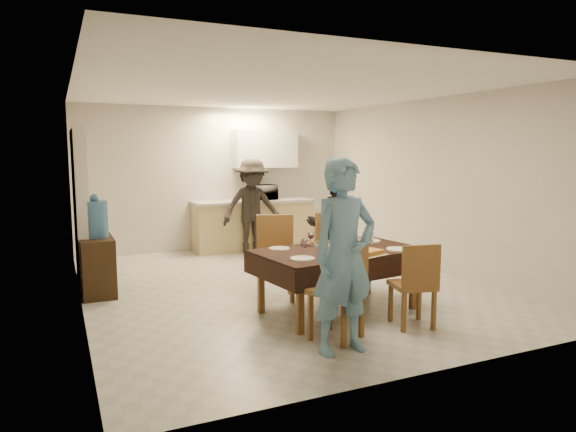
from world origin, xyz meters
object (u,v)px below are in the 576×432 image
savoury_tart (365,253)px  microwave (263,192)px  person_kitchen (252,207)px  wine_bottle (333,236)px  water_pitcher (368,240)px  console (97,266)px  dining_table (339,252)px  person_near (344,256)px  water_jug (95,219)px  person_far (335,225)px

savoury_tart → microwave: 4.36m
person_kitchen → wine_bottle: bearing=-95.1°
water_pitcher → person_kitchen: (-0.09, 3.54, 0.03)m
console → wine_bottle: size_ratio=2.68×
water_pitcher → savoury_tart: size_ratio=0.44×
dining_table → person_near: 1.20m
dining_table → person_near: bearing=-125.3°
water_jug → person_far: person_far is taller
console → water_jug: (0.00, 0.00, 0.60)m
water_pitcher → microwave: microwave is taller
water_jug → wine_bottle: bearing=-37.4°
dining_table → console: size_ratio=2.46×
person_near → microwave: bearing=72.9°
wine_bottle → water_pitcher: bearing=-14.0°
water_jug → microwave: 3.70m
water_pitcher → microwave: 4.00m
dining_table → person_far: person_far is taller
dining_table → person_kitchen: person_kitchen is taller
wine_bottle → microwave: (0.68, 3.89, 0.19)m
dining_table → wine_bottle: wine_bottle is taller
water_jug → person_kitchen: size_ratio=0.28×
dining_table → wine_bottle: size_ratio=6.61×
water_pitcher → person_kitchen: person_kitchen is taller
water_pitcher → water_jug: bearing=145.3°
water_jug → person_near: (1.89, -2.93, -0.08)m
water_jug → savoury_tart: (2.54, -2.26, -0.22)m
microwave → person_near: size_ratio=0.28×
water_jug → person_kitchen: bearing=30.8°
dining_table → microwave: size_ratio=3.93×
water_jug → person_kitchen: 3.14m
wine_bottle → water_pitcher: wine_bottle is taller
water_jug → wine_bottle: 3.01m
water_jug → wine_bottle: water_jug is taller
savoury_tart → person_near: person_near is taller
console → dining_table: bearing=-37.6°
wine_bottle → person_kitchen: size_ratio=0.18×
dining_table → water_pitcher: size_ratio=10.42×
person_kitchen → person_near: bearing=-100.1°
water_jug → console: bearing=0.0°
microwave → person_near: (-1.18, -4.99, -0.17)m
console → water_pitcher: water_pitcher is taller
water_jug → microwave: (3.07, 2.06, 0.08)m
dining_table → person_near: (-0.55, -1.05, 0.20)m
water_jug → savoury_tart: 3.41m
person_far → dining_table: bearing=77.1°
console → wine_bottle: wine_bottle is taller
savoury_tart → person_kitchen: person_kitchen is taller
wine_bottle → person_far: bearing=59.0°
water_jug → person_near: size_ratio=0.26×
wine_bottle → savoury_tart: bearing=-70.8°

